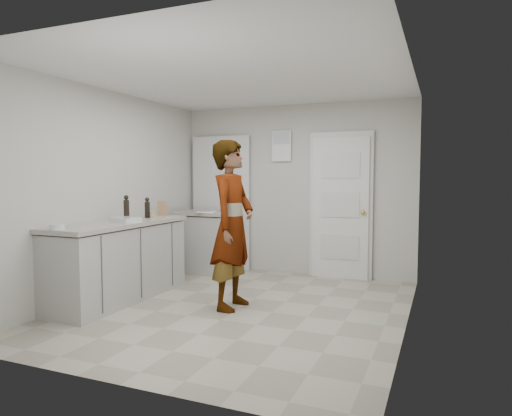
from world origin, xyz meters
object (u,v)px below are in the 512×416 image
at_px(baking_dish, 126,220).
at_px(oil_cruet_a, 147,208).
at_px(person, 232,225).
at_px(cake_mix_box, 162,208).
at_px(oil_cruet_b, 126,208).
at_px(egg_bowl, 57,227).
at_px(spice_jar, 153,215).

bearing_deg(baking_dish, oil_cruet_a, 99.05).
xyz_separation_m(person, cake_mix_box, (-1.37, 0.68, 0.10)).
xyz_separation_m(oil_cruet_b, egg_bowl, (0.01, -1.08, -0.12)).
distance_m(cake_mix_box, egg_bowl, 1.80).
height_order(oil_cruet_b, egg_bowl, oil_cruet_b).
height_order(person, cake_mix_box, person).
xyz_separation_m(spice_jar, baking_dish, (-0.01, -0.51, -0.02)).
distance_m(person, oil_cruet_b, 1.40).
height_order(cake_mix_box, egg_bowl, cake_mix_box).
height_order(cake_mix_box, oil_cruet_b, oil_cruet_b).
xyz_separation_m(oil_cruet_a, oil_cruet_b, (-0.05, -0.35, 0.02)).
xyz_separation_m(person, baking_dish, (-1.26, -0.23, 0.03)).
bearing_deg(spice_jar, cake_mix_box, 107.31).
height_order(oil_cruet_b, baking_dish, oil_cruet_b).
height_order(spice_jar, baking_dish, spice_jar).
xyz_separation_m(cake_mix_box, oil_cruet_b, (-0.02, -0.72, 0.05)).
relative_size(oil_cruet_b, baking_dish, 0.85).
xyz_separation_m(oil_cruet_a, egg_bowl, (-0.04, -1.43, -0.10)).
relative_size(person, spice_jar, 21.40).
bearing_deg(cake_mix_box, baking_dish, -90.36).
xyz_separation_m(spice_jar, egg_bowl, (-0.14, -1.40, -0.02)).
bearing_deg(spice_jar, egg_bowl, -95.82).
bearing_deg(person, oil_cruet_a, 76.67).
relative_size(cake_mix_box, egg_bowl, 1.37).
relative_size(spice_jar, egg_bowl, 0.60).
xyz_separation_m(oil_cruet_a, baking_dish, (0.09, -0.54, -0.10)).
height_order(person, spice_jar, person).
distance_m(person, baking_dish, 1.28).
xyz_separation_m(oil_cruet_b, baking_dish, (0.14, -0.19, -0.12)).
relative_size(oil_cruet_b, egg_bowl, 2.12).
bearing_deg(spice_jar, oil_cruet_a, 163.78).
xyz_separation_m(spice_jar, oil_cruet_b, (-0.15, -0.32, 0.10)).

